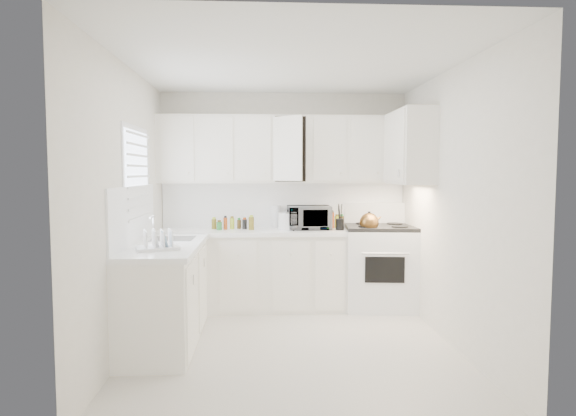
{
  "coord_description": "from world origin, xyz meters",
  "views": [
    {
      "loc": [
        -0.29,
        -4.47,
        1.63
      ],
      "look_at": [
        0.0,
        0.7,
        1.25
      ],
      "focal_mm": 30.51,
      "sensor_mm": 36.0,
      "label": 1
    }
  ],
  "objects": [
    {
      "name": "sauce_right_1",
      "position": [
        0.64,
        1.4,
        1.05
      ],
      "size": [
        0.06,
        0.06,
        0.19
      ],
      "primitive_type": "cylinder",
      "color": "#BCD832",
      "rests_on": "countertop_back"
    },
    {
      "name": "wall_left",
      "position": [
        -1.5,
        0.0,
        1.3
      ],
      "size": [
        0.0,
        3.2,
        3.2
      ],
      "primitive_type": "plane",
      "rotation": [
        1.57,
        0.0,
        1.57
      ],
      "color": "white",
      "rests_on": "ground"
    },
    {
      "name": "stove",
      "position": [
        1.14,
        1.25,
        0.64
      ],
      "size": [
        0.89,
        0.76,
        1.27
      ],
      "primitive_type": null,
      "rotation": [
        0.0,
        0.0,
        -0.1
      ],
      "color": "white",
      "rests_on": "floor"
    },
    {
      "name": "lower_cabinets_back",
      "position": [
        -0.39,
        1.3,
        0.45
      ],
      "size": [
        2.22,
        0.6,
        0.9
      ],
      "primitive_type": null,
      "color": "white",
      "rests_on": "floor"
    },
    {
      "name": "dish_rack",
      "position": [
        -1.2,
        -0.14,
        1.05
      ],
      "size": [
        0.43,
        0.37,
        0.2
      ],
      "primitive_type": null,
      "rotation": [
        0.0,
        0.0,
        0.33
      ],
      "color": "white",
      "rests_on": "countertop_left"
    },
    {
      "name": "window_blinds",
      "position": [
        -1.48,
        0.35,
        1.55
      ],
      "size": [
        0.06,
        0.96,
        1.06
      ],
      "primitive_type": null,
      "color": "white",
      "rests_on": "wall_left"
    },
    {
      "name": "countertop_left",
      "position": [
        -1.19,
        0.2,
        0.93
      ],
      "size": [
        0.64,
        1.62,
        0.05
      ],
      "primitive_type": "cube",
      "color": "white",
      "rests_on": "lower_cabinets_left"
    },
    {
      "name": "utensil_crock",
      "position": [
        0.64,
        1.21,
        1.11
      ],
      "size": [
        0.11,
        0.11,
        0.32
      ],
      "primitive_type": null,
      "rotation": [
        0.0,
        0.0,
        -0.03
      ],
      "color": "black",
      "rests_on": "countertop_back"
    },
    {
      "name": "wall_right",
      "position": [
        1.5,
        0.0,
        1.3
      ],
      "size": [
        0.0,
        3.2,
        3.2
      ],
      "primitive_type": "plane",
      "rotation": [
        1.57,
        0.0,
        -1.57
      ],
      "color": "white",
      "rests_on": "ground"
    },
    {
      "name": "spice_left_6",
      "position": [
        -0.4,
        1.42,
        1.02
      ],
      "size": [
        0.06,
        0.06,
        0.13
      ],
      "primitive_type": "cylinder",
      "color": "olive",
      "rests_on": "countertop_back"
    },
    {
      "name": "tea_kettle",
      "position": [
        0.96,
        1.09,
        1.07
      ],
      "size": [
        0.29,
        0.25,
        0.25
      ],
      "primitive_type": null,
      "rotation": [
        0.0,
        0.0,
        0.07
      ],
      "color": "brown",
      "rests_on": "stove"
    },
    {
      "name": "backsplash_left",
      "position": [
        -1.49,
        0.2,
        1.23
      ],
      "size": [
        0.02,
        1.6,
        0.55
      ],
      "primitive_type": "cube",
      "color": "white",
      "rests_on": "wall_left"
    },
    {
      "name": "spice_left_2",
      "position": [
        -0.7,
        1.42,
        1.02
      ],
      "size": [
        0.06,
        0.06,
        0.13
      ],
      "primitive_type": "cylinder",
      "color": "#B34717",
      "rests_on": "countertop_back"
    },
    {
      "name": "spice_left_3",
      "position": [
        -0.62,
        1.33,
        1.02
      ],
      "size": [
        0.06,
        0.06,
        0.13
      ],
      "primitive_type": "cylinder",
      "color": "#BCD832",
      "rests_on": "countertop_back"
    },
    {
      "name": "spice_left_4",
      "position": [
        -0.55,
        1.42,
        1.02
      ],
      "size": [
        0.06,
        0.06,
        0.13
      ],
      "primitive_type": "cylinder",
      "color": "#503A17",
      "rests_on": "countertop_back"
    },
    {
      "name": "sauce_right_2",
      "position": [
        0.69,
        1.46,
        1.05
      ],
      "size": [
        0.06,
        0.06,
        0.19
      ],
      "primitive_type": "cylinder",
      "color": "#503A17",
      "rests_on": "countertop_back"
    },
    {
      "name": "microwave",
      "position": [
        0.29,
        1.31,
        1.12
      ],
      "size": [
        0.51,
        0.3,
        0.34
      ],
      "primitive_type": "imported",
      "rotation": [
        0.0,
        0.0,
        0.04
      ],
      "color": "gray",
      "rests_on": "countertop_back"
    },
    {
      "name": "wall_back",
      "position": [
        0.0,
        1.6,
        1.3
      ],
      "size": [
        3.0,
        0.0,
        3.0
      ],
      "primitive_type": "plane",
      "rotation": [
        1.57,
        0.0,
        0.0
      ],
      "color": "white",
      "rests_on": "ground"
    },
    {
      "name": "floor",
      "position": [
        0.0,
        0.0,
        0.0
      ],
      "size": [
        3.2,
        3.2,
        0.0
      ],
      "primitive_type": "plane",
      "color": "silver",
      "rests_on": "ground"
    },
    {
      "name": "spice_left_5",
      "position": [
        -0.47,
        1.33,
        1.02
      ],
      "size": [
        0.06,
        0.06,
        0.13
      ],
      "primitive_type": "cylinder",
      "color": "black",
      "rests_on": "countertop_back"
    },
    {
      "name": "frying_pan",
      "position": [
        1.32,
        1.41,
        0.96
      ],
      "size": [
        0.36,
        0.46,
        0.04
      ],
      "primitive_type": null,
      "rotation": [
        0.0,
        0.0,
        -0.36
      ],
      "color": "black",
      "rests_on": "stove"
    },
    {
      "name": "lower_cabinets_left",
      "position": [
        -1.2,
        0.2,
        0.45
      ],
      "size": [
        0.6,
        1.6,
        0.9
      ],
      "primitive_type": null,
      "color": "white",
      "rests_on": "floor"
    },
    {
      "name": "upper_cabinets_right",
      "position": [
        1.33,
        0.82,
        1.5
      ],
      "size": [
        0.33,
        0.9,
        0.8
      ],
      "primitive_type": null,
      "color": "white",
      "rests_on": "wall_right"
    },
    {
      "name": "paper_towel",
      "position": [
        -0.1,
        1.52,
        1.08
      ],
      "size": [
        0.12,
        0.12,
        0.27
      ],
      "primitive_type": "cylinder",
      "color": "white",
      "rests_on": "countertop_back"
    },
    {
      "name": "spice_left_1",
      "position": [
        -0.78,
        1.33,
        1.02
      ],
      "size": [
        0.06,
        0.06,
        0.13
      ],
      "primitive_type": "cylinder",
      "color": "#2A7E31",
      "rests_on": "countertop_back"
    },
    {
      "name": "sink",
      "position": [
        -1.19,
        0.55,
        1.07
      ],
      "size": [
        0.42,
        0.38,
        0.3
      ],
      "primitive_type": null,
      "color": "gray",
      "rests_on": "countertop_left"
    },
    {
      "name": "ceiling",
      "position": [
        0.0,
        0.0,
        2.6
      ],
      "size": [
        3.2,
        3.2,
        0.0
      ],
      "primitive_type": "plane",
      "rotation": [
        3.14,
        0.0,
        0.0
      ],
      "color": "white",
      "rests_on": "ground"
    },
    {
      "name": "wall_front",
      "position": [
        0.0,
        -1.6,
        1.3
      ],
      "size": [
        3.0,
        0.0,
        3.0
      ],
      "primitive_type": "plane",
      "rotation": [
        -1.57,
        0.0,
        0.0
      ],
      "color": "white",
      "rests_on": "ground"
    },
    {
      "name": "sauce_right_0",
      "position": [
        0.58,
        1.46,
        1.05
      ],
      "size": [
        0.06,
        0.06,
        0.19
      ],
      "primitive_type": "cylinder",
      "color": "#B34717",
      "rests_on": "countertop_back"
    },
    {
      "name": "upper_cabinets_back",
      "position": [
        0.0,
        1.44,
        1.5
      ],
      "size": [
        3.0,
        0.33,
        0.8
      ],
      "primitive_type": null,
      "color": "white",
      "rests_on": "wall_back"
    },
    {
      "name": "backsplash_back",
      "position": [
        0.0,
        1.59,
        1.23
      ],
      "size": [
        2.98,
        0.02,
        0.55
      ],
      "primitive_type": "cube",
      "color": "white",
      "rests_on": "wall_back"
    },
    {
      "name": "rice_cooker",
      "position": [
        0.04,
        1.28,
        1.07
      ],
      "size": [
        0.26,
        0.26,
        0.24
      ],
      "primitive_type": null,
      "rotation": [
        0.0,
        0.0,
        -0.1
      ],
      "color": "white",
      "rests_on": "countertop_back"
    },
    {
      "name": "countertop_back",
      "position": [
        -0.39,
        1.29,
        0.93
      ],
      "size": [
        2.24,
        0.64,
        0.05
      ],
      "primitive_type": "cube",
      "color": "white",
      "rests_on": "lower_cabinets_back"
    },
    {
      "name": "spice_left_0",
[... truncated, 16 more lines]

